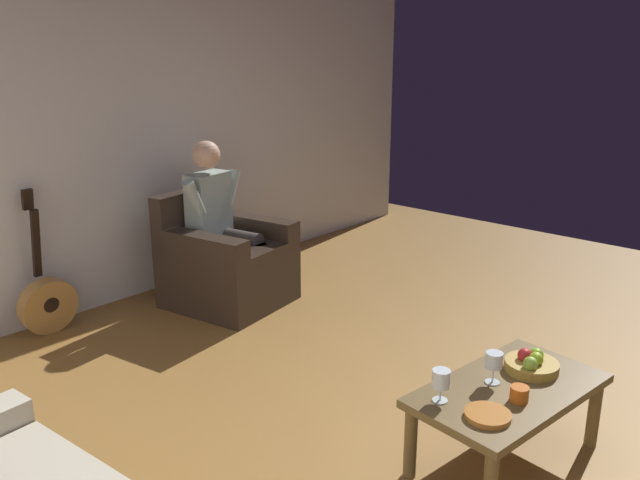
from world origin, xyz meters
TOP-DOWN VIEW (x-y plane):
  - ground_plane at (0.00, 0.00)m, footprint 7.43×7.43m
  - wall_back at (0.00, -3.13)m, footprint 6.49×0.06m
  - armchair at (-0.18, -2.43)m, footprint 0.89×0.91m
  - person_seated at (-0.17, -2.46)m, footprint 0.61×0.59m
  - coffee_table at (0.28, 0.11)m, footprint 1.02×0.65m
  - guitar at (1.00, -2.92)m, footprint 0.40×0.21m
  - wine_glass_near at (0.60, -0.06)m, footprint 0.08×0.08m
  - wine_glass_far at (0.30, 0.04)m, footprint 0.08×0.08m
  - fruit_bowl at (0.07, 0.12)m, footprint 0.26×0.26m
  - decorative_dish at (0.59, 0.16)m, footprint 0.20×0.20m
  - candle_jar at (0.37, 0.20)m, footprint 0.08×0.08m

SIDE VIEW (x-z plane):
  - ground_plane at x=0.00m, z-range 0.00..0.00m
  - guitar at x=1.00m, z-range -0.27..0.73m
  - armchair at x=-0.18m, z-range -0.11..0.74m
  - coffee_table at x=0.28m, z-range 0.14..0.53m
  - decorative_dish at x=0.59m, z-range 0.39..0.42m
  - candle_jar at x=0.37m, z-range 0.39..0.46m
  - fruit_bowl at x=0.07m, z-range 0.38..0.49m
  - wine_glass_near at x=0.60m, z-range 0.42..0.57m
  - wine_glass_far at x=0.30m, z-range 0.42..0.58m
  - person_seated at x=-0.17m, z-range 0.04..1.29m
  - wall_back at x=0.00m, z-range 0.00..2.61m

